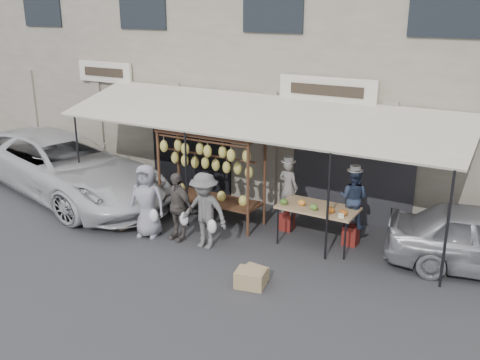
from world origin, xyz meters
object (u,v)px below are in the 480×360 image
(produce_table, at_px, (317,209))
(crate_far, at_px, (122,220))
(vendor_right, at_px, (353,198))
(vendor_left, at_px, (288,187))
(customer_mid, at_px, (177,206))
(customer_left, at_px, (147,201))
(banana_rack, at_px, (209,159))
(crate_near_a, at_px, (251,278))
(crate_near_b, at_px, (255,274))
(van, at_px, (61,151))
(customer_right, at_px, (204,211))

(produce_table, relative_size, crate_far, 3.32)
(vendor_right, bearing_deg, vendor_left, -1.15)
(crate_far, bearing_deg, customer_mid, 2.41)
(customer_left, bearing_deg, customer_mid, -1.88)
(banana_rack, xyz_separation_m, vendor_left, (1.86, 0.44, -0.51))
(banana_rack, bearing_deg, produce_table, -0.60)
(customer_left, distance_m, crate_near_a, 3.34)
(crate_near_b, distance_m, van, 7.51)
(produce_table, relative_size, crate_near_a, 3.12)
(banana_rack, bearing_deg, crate_near_b, -41.33)
(crate_far, bearing_deg, banana_rack, 38.70)
(van, bearing_deg, produce_table, -74.12)
(produce_table, height_order, customer_left, customer_left)
(customer_left, height_order, crate_far, customer_left)
(van, bearing_deg, vendor_right, -71.16)
(customer_left, xyz_separation_m, customer_right, (1.46, 0.15, 0.00))
(customer_right, bearing_deg, produce_table, 30.15)
(banana_rack, distance_m, crate_near_b, 3.48)
(produce_table, height_order, van, van)
(customer_right, bearing_deg, banana_rack, 117.16)
(customer_left, distance_m, crate_near_b, 3.27)
(banana_rack, xyz_separation_m, customer_left, (-0.74, -1.45, -0.72))
(vendor_left, height_order, crate_near_a, vendor_left)
(crate_far, bearing_deg, customer_left, -7.55)
(vendor_left, height_order, customer_left, vendor_left)
(crate_far, bearing_deg, customer_right, 0.59)
(customer_left, height_order, customer_mid, customer_left)
(customer_mid, bearing_deg, produce_table, 32.74)
(crate_near_a, bearing_deg, banana_rack, 136.22)
(crate_near_b, bearing_deg, customer_right, 154.70)
(crate_near_b, relative_size, van, 0.08)
(vendor_left, bearing_deg, van, 11.62)
(produce_table, distance_m, van, 7.61)
(customer_mid, xyz_separation_m, crate_near_a, (2.46, -1.05, -0.62))
(vendor_right, bearing_deg, crate_near_b, 67.28)
(vendor_right, distance_m, crate_near_b, 2.88)
(banana_rack, distance_m, customer_right, 1.66)
(banana_rack, relative_size, customer_right, 1.53)
(crate_near_a, relative_size, crate_near_b, 1.20)
(customer_right, bearing_deg, crate_far, 178.97)
(produce_table, height_order, crate_near_b, produce_table)
(customer_right, distance_m, van, 5.65)
(vendor_right, bearing_deg, van, 4.31)
(crate_near_a, bearing_deg, crate_near_b, 99.24)
(produce_table, relative_size, vendor_right, 1.30)
(vendor_right, xyz_separation_m, crate_near_a, (-1.01, -2.73, -0.93))
(customer_left, bearing_deg, banana_rack, 45.83)
(crate_far, bearing_deg, produce_table, 16.34)
(crate_near_a, distance_m, crate_far, 4.20)
(vendor_left, xyz_separation_m, customer_mid, (-1.91, -1.71, -0.27))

